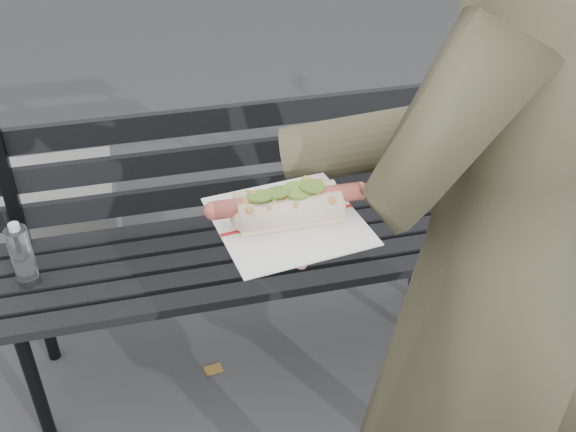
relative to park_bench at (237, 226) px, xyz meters
name	(u,v)px	position (x,y,z in m)	size (l,w,h in m)	color
park_bench	(237,226)	(0.00, 0.00, 0.00)	(1.50, 0.44, 0.88)	black
person	(494,273)	(0.35, -0.86, 0.44)	(0.70, 0.46, 1.92)	#46442F
held_hotdog	(410,150)	(0.13, -0.90, 0.75)	(0.64, 0.32, 0.20)	#46442F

